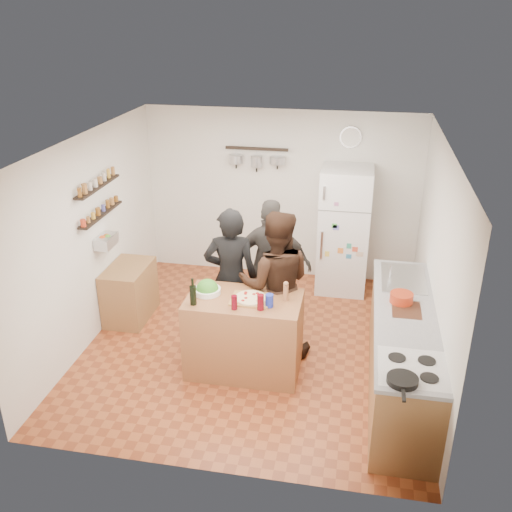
% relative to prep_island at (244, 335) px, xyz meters
% --- Properties ---
extents(room_shell, '(4.20, 4.20, 4.20)m').
position_rel_prep_island_xyz_m(room_shell, '(0.02, 0.90, 0.79)').
color(room_shell, brown).
rests_on(room_shell, ground).
extents(prep_island, '(1.25, 0.72, 0.91)m').
position_rel_prep_island_xyz_m(prep_island, '(0.00, 0.00, 0.00)').
color(prep_island, brown).
rests_on(prep_island, floor).
extents(pizza_board, '(0.42, 0.34, 0.02)m').
position_rel_prep_island_xyz_m(pizza_board, '(0.08, -0.02, 0.47)').
color(pizza_board, olive).
rests_on(pizza_board, prep_island).
extents(pizza, '(0.34, 0.34, 0.02)m').
position_rel_prep_island_xyz_m(pizza, '(0.08, -0.02, 0.48)').
color(pizza, beige).
rests_on(pizza, pizza_board).
extents(salad_bowl, '(0.30, 0.30, 0.06)m').
position_rel_prep_island_xyz_m(salad_bowl, '(-0.42, 0.05, 0.48)').
color(salad_bowl, white).
rests_on(salad_bowl, prep_island).
extents(wine_bottle, '(0.07, 0.07, 0.21)m').
position_rel_prep_island_xyz_m(wine_bottle, '(-0.50, -0.22, 0.56)').
color(wine_bottle, black).
rests_on(wine_bottle, prep_island).
extents(wine_glass_near, '(0.06, 0.06, 0.16)m').
position_rel_prep_island_xyz_m(wine_glass_near, '(-0.05, -0.24, 0.53)').
color(wine_glass_near, '#530712').
rests_on(wine_glass_near, prep_island).
extents(wine_glass_far, '(0.07, 0.07, 0.17)m').
position_rel_prep_island_xyz_m(wine_glass_far, '(0.22, -0.20, 0.54)').
color(wine_glass_far, '#570711').
rests_on(wine_glass_far, prep_island).
extents(pepper_mill, '(0.06, 0.06, 0.18)m').
position_rel_prep_island_xyz_m(pepper_mill, '(0.45, 0.05, 0.54)').
color(pepper_mill, '#915F3D').
rests_on(pepper_mill, prep_island).
extents(salt_canister, '(0.09, 0.09, 0.14)m').
position_rel_prep_island_xyz_m(salt_canister, '(0.30, -0.12, 0.53)').
color(salt_canister, navy).
rests_on(salt_canister, prep_island).
extents(person_left, '(0.69, 0.52, 1.73)m').
position_rel_prep_island_xyz_m(person_left, '(-0.27, 0.56, 0.41)').
color(person_left, black).
rests_on(person_left, floor).
extents(person_center, '(0.95, 0.78, 1.78)m').
position_rel_prep_island_xyz_m(person_center, '(0.28, 0.44, 0.43)').
color(person_center, black).
rests_on(person_center, floor).
extents(person_back, '(1.00, 0.42, 1.70)m').
position_rel_prep_island_xyz_m(person_back, '(0.14, 1.03, 0.39)').
color(person_back, '#322E2C').
rests_on(person_back, floor).
extents(counter_run, '(0.63, 2.63, 0.90)m').
position_rel_prep_island_xyz_m(counter_run, '(1.72, -0.04, -0.01)').
color(counter_run, '#9E7042').
rests_on(counter_run, floor).
extents(stove_top, '(0.60, 0.62, 0.02)m').
position_rel_prep_island_xyz_m(stove_top, '(1.72, -0.99, 0.46)').
color(stove_top, white).
rests_on(stove_top, counter_run).
extents(skillet, '(0.27, 0.27, 0.05)m').
position_rel_prep_island_xyz_m(skillet, '(1.62, -1.22, 0.49)').
color(skillet, black).
rests_on(skillet, stove_top).
extents(sink, '(0.50, 0.80, 0.03)m').
position_rel_prep_island_xyz_m(sink, '(1.72, 0.81, 0.46)').
color(sink, silver).
rests_on(sink, counter_run).
extents(cutting_board, '(0.30, 0.40, 0.02)m').
position_rel_prep_island_xyz_m(cutting_board, '(1.72, 0.07, 0.46)').
color(cutting_board, brown).
rests_on(cutting_board, counter_run).
extents(red_bowl, '(0.24, 0.24, 0.10)m').
position_rel_prep_island_xyz_m(red_bowl, '(1.67, 0.22, 0.52)').
color(red_bowl, '#A62C12').
rests_on(red_bowl, counter_run).
extents(fridge, '(0.70, 0.68, 1.80)m').
position_rel_prep_island_xyz_m(fridge, '(0.97, 2.26, 0.45)').
color(fridge, white).
rests_on(fridge, floor).
extents(wall_clock, '(0.30, 0.03, 0.30)m').
position_rel_prep_island_xyz_m(wall_clock, '(0.97, 2.59, 1.69)').
color(wall_clock, silver).
rests_on(wall_clock, back_wall).
extents(spice_shelf_lower, '(0.12, 1.00, 0.02)m').
position_rel_prep_island_xyz_m(spice_shelf_lower, '(-1.91, 0.71, 1.04)').
color(spice_shelf_lower, black).
rests_on(spice_shelf_lower, left_wall).
extents(spice_shelf_upper, '(0.12, 1.00, 0.02)m').
position_rel_prep_island_xyz_m(spice_shelf_upper, '(-1.91, 0.71, 1.40)').
color(spice_shelf_upper, black).
rests_on(spice_shelf_upper, left_wall).
extents(produce_basket, '(0.18, 0.35, 0.14)m').
position_rel_prep_island_xyz_m(produce_basket, '(-1.88, 0.71, 0.69)').
color(produce_basket, silver).
rests_on(produce_basket, left_wall).
extents(side_table, '(0.50, 0.80, 0.73)m').
position_rel_prep_island_xyz_m(side_table, '(-1.72, 0.88, -0.09)').
color(side_table, '#8F613C').
rests_on(side_table, floor).
extents(pot_rack, '(0.90, 0.04, 0.04)m').
position_rel_prep_island_xyz_m(pot_rack, '(-0.33, 2.51, 1.49)').
color(pot_rack, black).
rests_on(pot_rack, back_wall).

